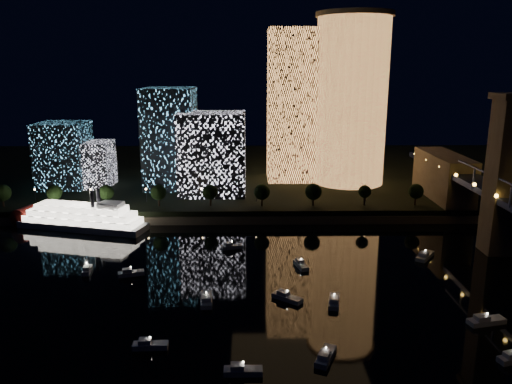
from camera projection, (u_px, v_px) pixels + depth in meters
ground at (317, 334)px, 110.33m from camera, size 520.00×520.00×0.00m
far_bank at (277, 173)px, 264.86m from camera, size 420.00×160.00×5.00m
seawall at (289, 219)px, 189.47m from camera, size 420.00×6.00×3.00m
tower_cylindrical at (351, 100)px, 224.77m from camera, size 34.00×34.00×75.59m
tower_rectangular at (291, 106)px, 232.55m from camera, size 21.82×21.82×69.44m
midrise_blocks at (154, 148)px, 219.00m from camera, size 91.26×39.68×43.69m
riverboat at (77, 218)px, 182.35m from camera, size 52.23×22.82×15.47m
motorboats at (296, 298)px, 125.84m from camera, size 107.44×71.44×2.78m
esplanade_trees at (198, 192)px, 192.59m from camera, size 166.27×6.72×8.86m
street_lamps at (201, 192)px, 198.78m from camera, size 132.70×0.70×5.65m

